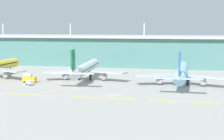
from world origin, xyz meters
The scene contains 9 objects.
ground_plane centered at (0.00, 0.00, 0.00)m, with size 600.00×600.00×0.00m, color #A8A59E.
terminal_building centered at (0.00, 112.31, 11.75)m, with size 288.00×34.00×32.09m.
airliner_near_middle centered at (-24.37, 39.34, 6.45)m, with size 48.66×64.74×18.90m.
airliner_far_middle centered at (28.78, 33.23, 6.45)m, with size 48.79×64.86×18.90m.
taxiway_stripe_mid_west centered at (-37.00, -7.42, 0.02)m, with size 28.00×0.70×0.04m, color yellow.
taxiway_stripe_centre centered at (-3.00, -7.42, 0.02)m, with size 28.00×0.70×0.04m, color yellow.
taxiway_stripe_mid_east centered at (31.00, -7.42, 0.02)m, with size 28.00×0.70×0.04m, color yellow.
fuel_truck centered at (-51.08, 23.76, 2.26)m, with size 7.28×2.88×4.95m.
baggage_cart centered at (-47.06, 15.89, 1.26)m, with size 4.02×3.32×2.48m.
Camera 1 is at (32.68, -150.23, 30.29)m, focal length 56.98 mm.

